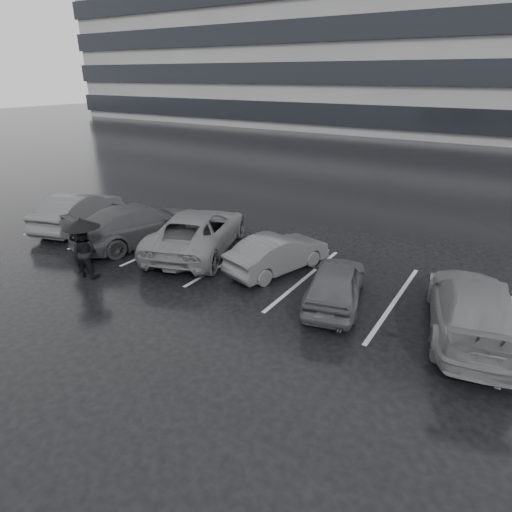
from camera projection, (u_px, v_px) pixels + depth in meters
The scene contains 12 objects.
ground at pixel (244, 307), 11.75m from camera, with size 160.00×160.00×0.00m, color black.
office_building at pixel (311, 2), 54.24m from camera, with size 61.00×26.00×29.00m.
car_main at pixel (336, 283), 11.75m from camera, with size 1.44×3.57×1.22m, color black.
car_west_a at pixel (278, 253), 13.72m from camera, with size 1.27×3.65×1.20m, color #2A2A2C.
car_west_b at pixel (198, 231), 15.23m from camera, with size 2.47×5.36×1.49m, color #48484A.
car_west_c at pixel (140, 224), 15.97m from camera, with size 2.08×5.11×1.48m, color black.
car_west_d at pixel (79, 210), 17.59m from camera, with size 1.53×4.38×1.44m, color #2A2A2C.
car_east at pixel (474, 308), 10.30m from camera, with size 1.96×4.83×1.40m, color #48484A.
pedestrian_left at pixel (80, 247), 13.47m from camera, with size 0.64×0.42×1.76m, color black.
pedestrian_right at pixel (85, 252), 13.25m from camera, with size 0.79×0.62×1.63m, color black.
umbrella at pixel (81, 223), 12.98m from camera, with size 1.11×1.11×1.89m.
stall_stripes at pixel (267, 268), 14.08m from camera, with size 19.72×5.00×0.00m.
Camera 1 is at (5.79, -8.48, 5.89)m, focal length 30.00 mm.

